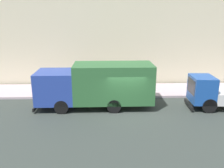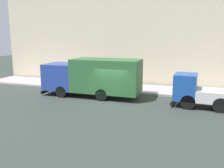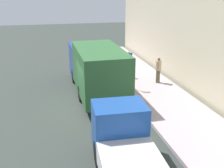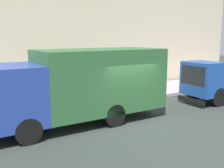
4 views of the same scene
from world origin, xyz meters
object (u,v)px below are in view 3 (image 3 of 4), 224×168
object	(u,v)px
large_utility_truck	(96,67)
street_sign_post	(129,67)
pedestrian_standing	(158,70)
traffic_cone_orange	(113,63)
pedestrian_walking	(126,66)
small_flatbed_truck	(126,150)

from	to	relation	value
large_utility_truck	street_sign_post	bearing A→B (deg)	-9.57
pedestrian_standing	large_utility_truck	bearing A→B (deg)	-60.93
large_utility_truck	traffic_cone_orange	xyz separation A→B (m)	(2.32, 5.00, -1.17)
pedestrian_walking	street_sign_post	distance (m)	2.56
traffic_cone_orange	street_sign_post	world-z (taller)	street_sign_post
large_utility_truck	pedestrian_walking	size ratio (longest dim) A/B	5.06
traffic_cone_orange	street_sign_post	xyz separation A→B (m)	(-0.26, -5.33, 1.10)
small_flatbed_truck	traffic_cone_orange	size ratio (longest dim) A/B	6.90
small_flatbed_truck	street_sign_post	world-z (taller)	street_sign_post
small_flatbed_truck	pedestrian_walking	xyz separation A→B (m)	(3.09, 10.50, -0.06)
large_utility_truck	pedestrian_standing	world-z (taller)	large_utility_truck
traffic_cone_orange	large_utility_truck	bearing A→B (deg)	-114.91
pedestrian_standing	traffic_cone_orange	world-z (taller)	pedestrian_standing
small_flatbed_truck	traffic_cone_orange	distance (m)	13.70
pedestrian_walking	pedestrian_standing	size ratio (longest dim) A/B	0.91
large_utility_truck	pedestrian_walking	xyz separation A→B (m)	(2.61, 2.10, -0.67)
large_utility_truck	street_sign_post	xyz separation A→B (m)	(2.07, -0.33, -0.06)
large_utility_truck	pedestrian_standing	distance (m)	4.48
small_flatbed_truck	pedestrian_standing	distance (m)	10.07
large_utility_truck	pedestrian_standing	xyz separation A→B (m)	(4.43, 0.40, -0.59)
large_utility_truck	street_sign_post	distance (m)	2.09
small_flatbed_truck	street_sign_post	size ratio (longest dim) A/B	1.99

